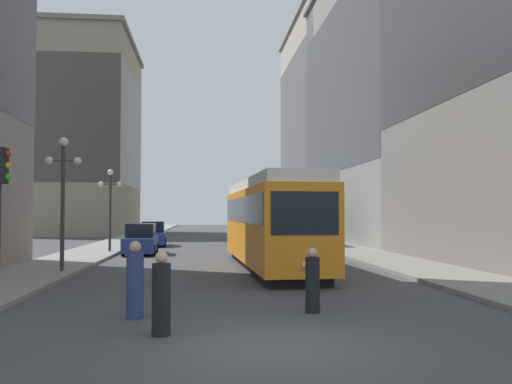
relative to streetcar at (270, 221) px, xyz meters
name	(u,v)px	position (x,y,z in m)	size (l,w,h in m)	color
ground_plane	(274,348)	(-1.65, -13.74, -2.10)	(200.00, 200.00, 0.00)	#424244
sidewalk_left	(129,239)	(-9.65, 26.26, -2.03)	(3.45, 120.00, 0.15)	gray
sidewalk_right	(302,238)	(6.34, 26.26, -2.03)	(3.45, 120.00, 0.15)	gray
streetcar	(270,221)	(0.00, 0.00, 0.00)	(3.16, 13.67, 3.89)	black
transit_bus	(287,219)	(3.72, 18.88, -0.15)	(2.68, 12.31, 3.45)	black
parked_car_left_near	(141,240)	(-6.62, 8.85, -1.26)	(1.97, 4.45, 1.82)	black
parked_car_left_mid	(153,235)	(-6.62, 16.79, -1.26)	(2.07, 4.54, 1.82)	black
pedestrian_crossing_near	(135,282)	(-4.52, -10.72, -1.27)	(0.40, 0.40, 1.79)	navy
pedestrian_crossing_far	(313,282)	(-0.26, -10.42, -1.36)	(0.36, 0.36, 1.59)	black
pedestrian_on_sidewalk	(161,296)	(-3.77, -12.55, -1.32)	(0.38, 0.38, 1.68)	black
traffic_light_near_left	(0,183)	(-8.30, -8.75, 1.15)	(0.47, 0.36, 4.03)	#232328
lamp_post_left_near	(63,183)	(-8.52, -1.50, 1.56)	(1.41, 0.36, 5.33)	#333338
lamp_post_left_far	(110,197)	(-8.52, 9.43, 1.33)	(1.41, 0.36, 4.93)	#333338
building_left_midblock	(80,135)	(-17.38, 40.82, 9.58)	(12.62, 18.63, 22.70)	gray
building_right_midblock	(392,97)	(13.12, 20.60, 10.32)	(10.71, 24.33, 24.12)	gray
building_right_far	(340,123)	(13.72, 40.28, 11.34)	(11.92, 23.20, 26.09)	#A89E8E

